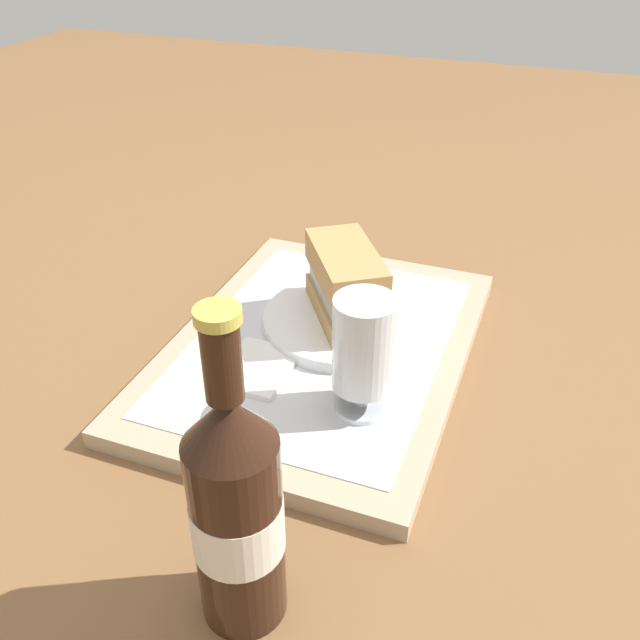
{
  "coord_description": "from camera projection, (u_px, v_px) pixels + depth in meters",
  "views": [
    {
      "loc": [
        0.6,
        0.23,
        0.47
      ],
      "look_at": [
        0.0,
        0.0,
        0.05
      ],
      "focal_mm": 38.82,
      "sensor_mm": 36.0,
      "label": 1
    }
  ],
  "objects": [
    {
      "name": "placemat",
      "position": [
        320.0,
        342.0,
        0.78
      ],
      "size": [
        0.38,
        0.27,
        0.0
      ],
      "primitive_type": "cube",
      "color": "silver",
      "rests_on": "tray"
    },
    {
      "name": "napkin_folded",
      "position": [
        258.0,
        368.0,
        0.74
      ],
      "size": [
        0.09,
        0.07,
        0.01
      ],
      "primitive_type": "cube",
      "color": "white",
      "rests_on": "placemat"
    },
    {
      "name": "plate",
      "position": [
        345.0,
        320.0,
        0.81
      ],
      "size": [
        0.19,
        0.19,
        0.01
      ],
      "primitive_type": "cylinder",
      "color": "white",
      "rests_on": "placemat"
    },
    {
      "name": "sandwich",
      "position": [
        346.0,
        285.0,
        0.77
      ],
      "size": [
        0.14,
        0.13,
        0.08
      ],
      "rotation": [
        0.0,
        0.0,
        0.6
      ],
      "color": "tan",
      "rests_on": "plate"
    },
    {
      "name": "ground_plane",
      "position": [
        320.0,
        356.0,
        0.79
      ],
      "size": [
        3.0,
        3.0,
        0.0
      ],
      "primitive_type": "plane",
      "color": "brown"
    },
    {
      "name": "beer_bottle",
      "position": [
        236.0,
        510.0,
        0.47
      ],
      "size": [
        0.07,
        0.07,
        0.27
      ],
      "color": "black",
      "rests_on": "ground_plane"
    },
    {
      "name": "beer_glass",
      "position": [
        364.0,
        353.0,
        0.65
      ],
      "size": [
        0.06,
        0.06,
        0.12
      ],
      "color": "silver",
      "rests_on": "placemat"
    },
    {
      "name": "tray",
      "position": [
        320.0,
        349.0,
        0.79
      ],
      "size": [
        0.44,
        0.32,
        0.02
      ],
      "primitive_type": "cube",
      "color": "tan",
      "rests_on": "ground_plane"
    }
  ]
}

